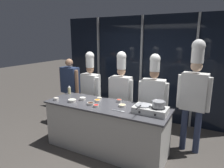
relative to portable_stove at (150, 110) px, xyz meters
The scene contains 22 objects.
ground_plane 1.31m from the portable_stove, behind, with size 24.00×24.00×0.00m, color #47423D.
window_wall_back 2.14m from the portable_stove, 114.31° to the left, with size 4.63×0.09×2.70m.
demo_counter 1.01m from the portable_stove, behind, with size 2.38×0.80×0.92m.
portable_stove is the anchor object (origin of this frame).
frying_pan 0.15m from the portable_stove, behind, with size 0.26×0.45×0.05m.
stock_pot 0.18m from the portable_stove, ahead, with size 0.23×0.20×0.11m.
squeeze_bottle_oil 1.97m from the portable_stove, behind, with size 0.06×0.06×0.19m.
prep_bowl_ginger 0.56m from the portable_stove, behind, with size 0.14×0.14×0.04m.
prep_bowl_onion 1.90m from the portable_stove, behind, with size 0.10×0.10×0.05m.
prep_bowl_soy_glaze 1.12m from the portable_stove, behind, with size 0.14×0.14×0.05m.
prep_bowl_rice 1.42m from the portable_stove, behind, with size 0.13×0.13×0.06m.
prep_bowl_bean_sprouts 1.54m from the portable_stove, behind, with size 0.16×0.16×0.05m.
prep_bowl_bell_pepper 0.98m from the portable_stove, behind, with size 0.11×0.11×0.04m.
prep_bowl_noodles 1.16m from the portable_stove, 168.99° to the left, with size 0.09×0.09×0.05m.
prep_bowl_carrots 1.11m from the portable_stove, behind, with size 0.12×0.12×0.04m.
prep_bowl_chili_flakes 0.77m from the portable_stove, 158.92° to the left, with size 0.10×0.10×0.05m.
serving_spoon_slotted 0.50m from the portable_stove, 159.98° to the right, with size 0.24×0.05×0.02m.
person_guest 2.44m from the portable_stove, 162.23° to the left, with size 0.60×0.26×1.65m.
chef_head 1.80m from the portable_stove, 157.76° to the left, with size 0.56×0.29×1.85m.
chef_sous 1.10m from the portable_stove, 142.26° to the left, with size 0.57×0.23×1.88m.
chef_line 0.68m from the portable_stove, 103.00° to the left, with size 0.58×0.28×1.86m.
chef_pastry 0.97m from the portable_stove, 51.93° to the left, with size 0.59×0.27×2.13m.
Camera 1 is at (1.78, -3.07, 2.16)m, focal length 32.00 mm.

